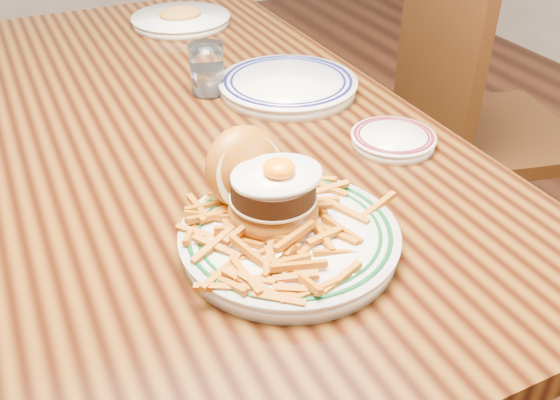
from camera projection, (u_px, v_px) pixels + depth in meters
name	position (u px, v px, depth m)	size (l,w,h in m)	color
floor	(215.00, 369.00, 1.67)	(6.00, 6.00, 0.00)	black
table	(196.00, 154.00, 1.29)	(0.85, 1.60, 0.75)	black
chair_right	(470.00, 120.00, 1.75)	(0.54, 0.54, 0.96)	#3C1F0C
main_plate	(282.00, 219.00, 0.88)	(0.31, 0.33, 0.15)	white
side_plate	(393.00, 139.00, 1.14)	(0.16, 0.16, 0.02)	white
rear_plate	(288.00, 85.00, 1.33)	(0.30, 0.30, 0.03)	white
water_glass	(207.00, 72.00, 1.31)	(0.07, 0.07, 0.11)	white
far_plate	(181.00, 19.00, 1.70)	(0.27, 0.27, 0.05)	white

